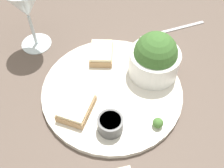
# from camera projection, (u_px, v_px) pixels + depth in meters

# --- Properties ---
(ground_plane) EXTENTS (4.00, 4.00, 0.00)m
(ground_plane) POSITION_uv_depth(u_px,v_px,m) (112.00, 93.00, 0.66)
(ground_plane) COLOR brown
(dinner_plate) EXTENTS (0.33, 0.33, 0.01)m
(dinner_plate) POSITION_uv_depth(u_px,v_px,m) (112.00, 91.00, 0.65)
(dinner_plate) COLOR silver
(dinner_plate) RESTS_ON ground_plane
(salad_bowl) EXTENTS (0.12, 0.12, 0.11)m
(salad_bowl) POSITION_uv_depth(u_px,v_px,m) (155.00, 58.00, 0.64)
(salad_bowl) COLOR white
(salad_bowl) RESTS_ON dinner_plate
(sauce_ramekin) EXTENTS (0.05, 0.05, 0.03)m
(sauce_ramekin) POSITION_uv_depth(u_px,v_px,m) (109.00, 124.00, 0.57)
(sauce_ramekin) COLOR #4C4C4C
(sauce_ramekin) RESTS_ON dinner_plate
(cheese_toast_near) EXTENTS (0.10, 0.08, 0.03)m
(cheese_toast_near) POSITION_uv_depth(u_px,v_px,m) (76.00, 107.00, 0.60)
(cheese_toast_near) COLOR tan
(cheese_toast_near) RESTS_ON dinner_plate
(cheese_toast_far) EXTENTS (0.08, 0.06, 0.03)m
(cheese_toast_far) POSITION_uv_depth(u_px,v_px,m) (101.00, 53.00, 0.70)
(cheese_toast_far) COLOR tan
(cheese_toast_far) RESTS_ON dinner_plate
(wine_glass) EXTENTS (0.09, 0.09, 0.17)m
(wine_glass) POSITION_uv_depth(u_px,v_px,m) (25.00, 5.00, 0.66)
(wine_glass) COLOR silver
(wine_glass) RESTS_ON ground_plane
(garnish) EXTENTS (0.02, 0.02, 0.02)m
(garnish) POSITION_uv_depth(u_px,v_px,m) (158.00, 123.00, 0.58)
(garnish) COLOR #477533
(garnish) RESTS_ON dinner_plate
(fork) EXTENTS (0.08, 0.18, 0.01)m
(fork) POSITION_uv_depth(u_px,v_px,m) (173.00, 29.00, 0.79)
(fork) COLOR silver
(fork) RESTS_ON ground_plane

